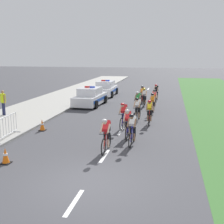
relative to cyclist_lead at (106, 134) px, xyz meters
name	(u,v)px	position (x,y,z in m)	size (l,w,h in m)	color
ground_plane	(86,184)	(0.05, -3.33, -0.79)	(160.00, 160.00, 0.00)	#424247
sidewalk_slab	(48,104)	(-7.29, 10.67, -0.73)	(4.94, 60.00, 0.12)	#A3A099
kerb_edge	(76,105)	(-4.90, 10.67, -0.72)	(0.16, 60.00, 0.13)	#9E9E99
lane_markings_centre	(134,111)	(0.05, 9.45, -0.78)	(0.14, 29.60, 0.01)	white
cyclist_lead	(106,134)	(0.00, 0.00, 0.00)	(0.42, 1.72, 1.56)	black
cyclist_second	(132,128)	(0.98, 1.21, 0.00)	(0.43, 1.72, 1.56)	black
cyclist_third	(128,123)	(0.62, 2.26, 0.00)	(0.42, 1.72, 1.56)	black
cyclist_fourth	(124,115)	(0.12, 4.12, 0.00)	(0.45, 1.72, 1.56)	black
cyclist_fifth	(149,112)	(1.48, 5.39, 0.00)	(0.42, 1.72, 1.56)	black
cyclist_sixth	(137,109)	(0.67, 6.16, 0.00)	(0.45, 1.72, 1.56)	black
cyclist_seventh	(153,103)	(1.47, 8.50, 0.00)	(0.43, 1.72, 1.56)	black
cyclist_eighth	(138,101)	(0.37, 9.14, 0.00)	(0.45, 1.72, 1.56)	black
cyclist_ninth	(144,97)	(0.64, 11.44, 0.00)	(0.42, 1.72, 1.56)	black
cyclist_tenth	(154,99)	(1.47, 10.51, 0.00)	(0.44, 1.72, 1.56)	black
cyclist_eleventh	(142,94)	(0.34, 12.90, 0.00)	(0.42, 1.72, 1.56)	black
cyclist_twelfth	(156,92)	(1.43, 14.39, 0.00)	(0.46, 1.72, 1.56)	black
police_car_nearest	(90,97)	(-3.77, 11.11, -0.11)	(2.17, 4.49, 1.59)	white
police_car_second	(106,89)	(-3.77, 16.96, -0.11)	(2.03, 4.42, 1.59)	white
crowd_barrier_middle	(6,127)	(-5.22, 0.75, -0.14)	(0.67, 2.32, 1.07)	#B7BABF
traffic_cone_near	(5,156)	(-3.54, -2.15, -0.48)	(0.36, 0.36, 0.64)	black
traffic_cone_mid	(42,125)	(-4.25, 2.78, -0.48)	(0.36, 0.36, 0.64)	black
spectator_closest	(3,101)	(-8.32, 5.66, 0.30)	(0.48, 0.38, 1.68)	#23284C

